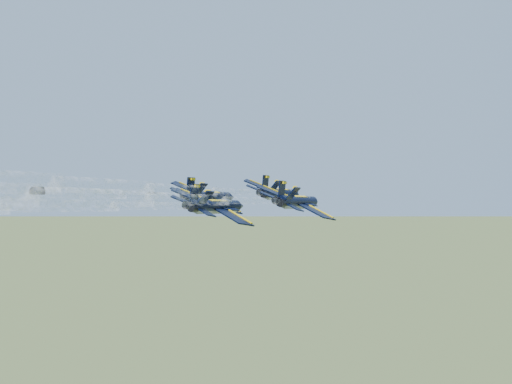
% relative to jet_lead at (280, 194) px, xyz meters
% --- Properties ---
extents(jet_lead, '(12.72, 18.07, 5.69)m').
position_rel_jet_lead_xyz_m(jet_lead, '(0.00, 0.00, 0.00)').
color(jet_lead, black).
extents(jet_left, '(12.72, 18.07, 5.69)m').
position_rel_jet_lead_xyz_m(jet_left, '(-10.74, -8.42, 0.00)').
color(jet_left, black).
extents(jet_right, '(12.72, 18.07, 5.69)m').
position_rel_jet_lead_xyz_m(jet_right, '(5.07, -14.21, 0.00)').
color(jet_right, black).
extents(jet_slot, '(12.72, 18.07, 5.69)m').
position_rel_jet_lead_xyz_m(jet_slot, '(-5.80, -23.49, 0.00)').
color(jet_slot, black).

